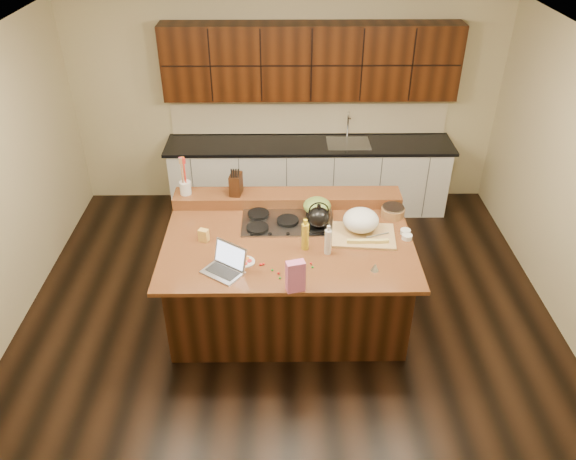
{
  "coord_description": "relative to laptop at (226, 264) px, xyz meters",
  "views": [
    {
      "loc": [
        -0.05,
        -4.47,
        3.96
      ],
      "look_at": [
        0.0,
        0.05,
        1.0
      ],
      "focal_mm": 35.0,
      "sensor_mm": 36.0,
      "label": 1
    }
  ],
  "objects": [
    {
      "name": "gumdrop_9",
      "position": [
        0.68,
        -0.1,
        -0.05
      ],
      "size": [
        0.02,
        0.02,
        0.02
      ],
      "primitive_type": "ellipsoid",
      "color": "#198C26",
      "rests_on": "island"
    },
    {
      "name": "gumdrop_6",
      "position": [
        0.3,
        0.06,
        -0.05
      ],
      "size": [
        0.02,
        0.02,
        0.02
      ],
      "primitive_type": "ellipsoid",
      "color": "red",
      "rests_on": "island"
    },
    {
      "name": "candy_plate",
      "position": [
        0.16,
        0.11,
        -0.06
      ],
      "size": [
        0.24,
        0.24,
        0.01
      ],
      "primitive_type": "cylinder",
      "rotation": [
        0.0,
        0.0,
        -0.41
      ],
      "color": "white",
      "rests_on": "island"
    },
    {
      "name": "gumdrop_1",
      "position": [
        0.41,
        -0.02,
        -0.05
      ],
      "size": [
        0.02,
        0.02,
        0.02
      ],
      "primitive_type": "ellipsoid",
      "color": "#198C26",
      "rests_on": "island"
    },
    {
      "name": "oil_bottle",
      "position": [
        0.71,
        0.33,
        0.07
      ],
      "size": [
        0.08,
        0.08,
        0.27
      ],
      "primitive_type": "cylinder",
      "rotation": [
        0.0,
        0.0,
        0.13
      ],
      "color": "gold",
      "rests_on": "island"
    },
    {
      "name": "gumdrop_5",
      "position": [
        0.77,
        0.02,
        -0.05
      ],
      "size": [
        0.02,
        0.02,
        0.02
      ],
      "primitive_type": "ellipsoid",
      "color": "#198C26",
      "rests_on": "island"
    },
    {
      "name": "cooktop",
      "position": [
        0.55,
        0.78,
        -0.05
      ],
      "size": [
        0.92,
        0.52,
        0.05
      ],
      "color": "gray",
      "rests_on": "island"
    },
    {
      "name": "pink_bag",
      "position": [
        0.61,
        -0.28,
        0.08
      ],
      "size": [
        0.17,
        0.12,
        0.29
      ],
      "primitive_type": "cube",
      "rotation": [
        0.0,
        0.0,
        0.26
      ],
      "color": "pink",
      "rests_on": "island"
    },
    {
      "name": "package_box",
      "position": [
        -0.25,
        0.47,
        -0.0
      ],
      "size": [
        0.11,
        0.09,
        0.13
      ],
      "primitive_type": "cube",
      "rotation": [
        0.0,
        0.0,
        -0.37
      ],
      "color": "#F0BC54",
      "rests_on": "island"
    },
    {
      "name": "back_ledge",
      "position": [
        0.55,
        1.18,
        -0.0
      ],
      "size": [
        2.4,
        0.3,
        0.12
      ],
      "primitive_type": "cube",
      "color": "black",
      "rests_on": "island"
    },
    {
      "name": "room",
      "position": [
        0.55,
        0.48,
        0.37
      ],
      "size": [
        5.52,
        5.02,
        2.72
      ],
      "color": "black",
      "rests_on": "ground"
    },
    {
      "name": "island",
      "position": [
        0.55,
        0.48,
        -0.52
      ],
      "size": [
        2.4,
        1.6,
        0.92
      ],
      "color": "black",
      "rests_on": "ground"
    },
    {
      "name": "ramekin_a",
      "position": [
        1.7,
        0.48,
        -0.04
      ],
      "size": [
        0.13,
        0.13,
        0.04
      ],
      "primitive_type": "cylinder",
      "rotation": [
        0.0,
        0.0,
        0.32
      ],
      "color": "white",
      "rests_on": "island"
    },
    {
      "name": "wooden_tray",
      "position": [
        1.27,
        0.58,
        0.05
      ],
      "size": [
        0.64,
        0.51,
        0.25
      ],
      "rotation": [
        0.0,
        0.0,
        -0.09
      ],
      "color": "tan",
      "rests_on": "island"
    },
    {
      "name": "vinegar_bottle",
      "position": [
        0.92,
        0.25,
        0.06
      ],
      "size": [
        0.08,
        0.08,
        0.25
      ],
      "primitive_type": "cylinder",
      "rotation": [
        0.0,
        0.0,
        -0.34
      ],
      "color": "silver",
      "rests_on": "island"
    },
    {
      "name": "utensil_crock",
      "position": [
        -0.52,
        1.18,
        0.13
      ],
      "size": [
        0.14,
        0.14,
        0.14
      ],
      "primitive_type": "cylinder",
      "rotation": [
        0.0,
        0.0,
        -0.15
      ],
      "color": "white",
      "rests_on": "back_ledge"
    },
    {
      "name": "gumdrop_3",
      "position": [
        0.56,
        -0.11,
        -0.05
      ],
      "size": [
        0.02,
        0.02,
        0.02
      ],
      "primitive_type": "ellipsoid",
      "color": "#198C26",
      "rests_on": "island"
    },
    {
      "name": "gumdrop_8",
      "position": [
        0.76,
        0.08,
        -0.05
      ],
      "size": [
        0.02,
        0.02,
        0.02
      ],
      "primitive_type": "ellipsoid",
      "color": "red",
      "rests_on": "island"
    },
    {
      "name": "green_bowl",
      "position": [
        0.85,
        0.91,
        0.06
      ],
      "size": [
        0.36,
        0.36,
        0.16
      ],
      "primitive_type": "ellipsoid",
      "rotation": [
        0.0,
        0.0,
        0.36
      ],
      "color": "olive",
      "rests_on": "cooktop"
    },
    {
      "name": "laptop",
      "position": [
        0.0,
        0.0,
        0.0
      ],
      "size": [
        0.44,
        0.42,
        0.24
      ],
      "rotation": [
        0.0,
        0.0,
        -0.62
      ],
      "color": "#B7B7BC",
      "rests_on": "island"
    },
    {
      "name": "knife_block",
      "position": [
        0.02,
        1.18,
        0.17
      ],
      "size": [
        0.14,
        0.2,
        0.22
      ],
      "primitive_type": "cube",
      "rotation": [
        0.0,
        0.0,
        -0.14
      ],
      "color": "black",
      "rests_on": "back_ledge"
    },
    {
      "name": "gumdrop_2",
      "position": [
        0.33,
        0.07,
        -0.05
      ],
      "size": [
        0.02,
        0.02,
        0.02
      ],
      "primitive_type": "ellipsoid",
      "color": "red",
      "rests_on": "island"
    },
    {
      "name": "ramekin_c",
      "position": [
        1.19,
        0.73,
        -0.04
      ],
      "size": [
        0.13,
        0.13,
        0.04
      ],
      "primitive_type": "cylinder",
      "rotation": [
        0.0,
        0.0,
        0.34
      ],
      "color": "white",
      "rests_on": "island"
    },
    {
      "name": "kitchen_timer",
      "position": [
        1.32,
        -0.01,
        -0.03
      ],
      "size": [
        0.1,
        0.1,
        0.07
      ],
      "primitive_type": "cone",
      "rotation": [
        0.0,
        0.0,
        -0.34
      ],
      "color": "silver",
      "rests_on": "island"
    },
    {
      "name": "gumdrop_0",
      "position": [
        0.3,
        0.07,
        -0.05
      ],
      "size": [
        0.02,
        0.02,
        0.02
      ],
      "primitive_type": "ellipsoid",
      "color": "red",
      "rests_on": "island"
    },
    {
      "name": "strainer_bowl",
      "position": [
        1.63,
        0.91,
        -0.02
      ],
      "size": [
        0.28,
        0.28,
        0.09
      ],
      "primitive_type": "cylinder",
      "rotation": [
        0.0,
        0.0,
        0.16
      ],
      "color": "#996B3F",
      "rests_on": "island"
    },
    {
      "name": "kettle",
      "position": [
        0.85,
        0.65,
        0.08
      ],
      "size": [
        0.28,
        0.28,
        0.2
      ],
      "primitive_type": "ellipsoid",
      "rotation": [
        0.0,
        0.0,
        0.26
      ],
      "color": "black",
      "rests_on": "cooktop"
    },
    {
      "name": "back_counter",
      "position": [
        0.86,
        2.7,
        -0.0
      ],
      "size": [
        3.7,
        0.66,
        2.4
      ],
      "color": "silver",
      "rests_on": "ground"
    },
    {
      "name": "ramekin_b",
      "position": [
        1.7,
        0.57,
        -0.04
      ],
      "size": [
        0.11,
        0.11,
        0.04
      ],
      "primitive_type": "cylinder",
      "rotation": [
        0.0,
        0.0,
        0.08
      ],
      "color": "white",
      "rests_on": "island"
    },
    {
      "name": "gumdrop_4",
      "position": [
        0.47,
        -0.06,
        -0.05
      ],
      "size": [
        0.02,
        0.02,
        0.02
      ],
      "primitive_type": "ellipsoid",
      "color": "red",
      "rests_on": "island"
    },
    {
      "name": "gumdrop_7",
      "position": [
        0.48,
        -0.13,
        -0.05
      ],
      "size": [
        0.02,
        0.02,
        0.02
      ],
      "primitive_type": "ellipsoid",
      "color": "#198C26",
      "rests_on": "island"
    }
  ]
}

